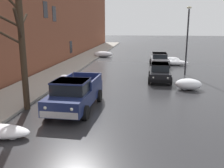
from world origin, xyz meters
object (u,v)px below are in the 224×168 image
object	(u,v)px
pickup_truck_darkblue_approaching_near_lane	(75,94)
sedan_grey_parked_kerbside_mid	(159,59)
bare_tree_second_along_sidewalk	(21,46)
street_lamp_post	(187,37)
sedan_black_parked_kerbside_close	(160,72)

from	to	relation	value
pickup_truck_darkblue_approaching_near_lane	sedan_grey_parked_kerbside_mid	bearing A→B (deg)	71.46
bare_tree_second_along_sidewalk	street_lamp_post	xyz separation A→B (m)	(10.04, 11.27, -0.06)
sedan_grey_parked_kerbside_mid	street_lamp_post	distance (m)	5.78
sedan_grey_parked_kerbside_mid	street_lamp_post	size ratio (longest dim) A/B	0.71
sedan_grey_parked_kerbside_mid	pickup_truck_darkblue_approaching_near_lane	bearing A→B (deg)	-108.54
pickup_truck_darkblue_approaching_near_lane	sedan_black_parked_kerbside_close	size ratio (longest dim) A/B	1.29
bare_tree_second_along_sidewalk	pickup_truck_darkblue_approaching_near_lane	xyz separation A→B (m)	(2.67, 0.36, -2.56)
sedan_black_parked_kerbside_close	pickup_truck_darkblue_approaching_near_lane	bearing A→B (deg)	-121.95
sedan_black_parked_kerbside_close	street_lamp_post	xyz separation A→B (m)	(2.46, 3.04, 2.63)
sedan_grey_parked_kerbside_mid	sedan_black_parked_kerbside_close	bearing A→B (deg)	-92.38
street_lamp_post	pickup_truck_darkblue_approaching_near_lane	bearing A→B (deg)	-124.01
sedan_grey_parked_kerbside_mid	bare_tree_second_along_sidewalk	bearing A→B (deg)	-116.35
pickup_truck_darkblue_approaching_near_lane	street_lamp_post	world-z (taller)	street_lamp_post
bare_tree_second_along_sidewalk	street_lamp_post	world-z (taller)	bare_tree_second_along_sidewalk
bare_tree_second_along_sidewalk	sedan_black_parked_kerbside_close	distance (m)	11.51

